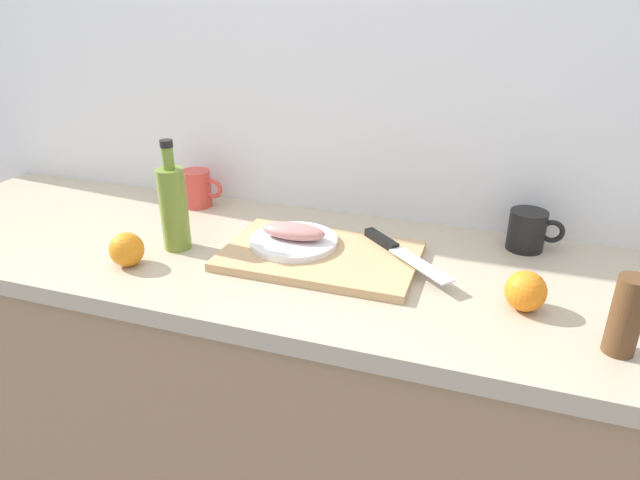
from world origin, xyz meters
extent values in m
cube|color=white|center=(0.00, 0.33, 1.25)|extent=(3.20, 0.05, 2.50)
cube|color=#9E7A56|center=(0.00, 0.00, 0.43)|extent=(2.00, 0.58, 0.86)
cube|color=#B7A88E|center=(0.00, 0.00, 0.88)|extent=(2.00, 0.60, 0.04)
cube|color=tan|center=(0.13, 0.01, 0.91)|extent=(0.44, 0.27, 0.02)
cylinder|color=white|center=(0.06, 0.03, 0.93)|extent=(0.20, 0.20, 0.01)
ellipsoid|color=tan|center=(0.06, 0.03, 0.95)|extent=(0.15, 0.07, 0.04)
cube|color=silver|center=(0.35, 0.00, 0.93)|extent=(0.16, 0.15, 0.00)
cube|color=black|center=(0.25, 0.10, 0.93)|extent=(0.10, 0.09, 0.02)
cylinder|color=olive|center=(-0.21, -0.04, 1.00)|extent=(0.06, 0.06, 0.19)
cylinder|color=olive|center=(-0.21, -0.04, 1.12)|extent=(0.03, 0.03, 0.05)
cylinder|color=black|center=(-0.21, -0.04, 1.15)|extent=(0.03, 0.03, 0.02)
cylinder|color=#CC3F38|center=(-0.31, 0.22, 0.95)|extent=(0.08, 0.08, 0.10)
torus|color=#CC3F38|center=(-0.26, 0.22, 0.96)|extent=(0.06, 0.01, 0.06)
cylinder|color=black|center=(0.56, 0.22, 0.95)|extent=(0.09, 0.09, 0.09)
torus|color=black|center=(0.62, 0.22, 0.95)|extent=(0.06, 0.01, 0.06)
sphere|color=orange|center=(0.56, -0.06, 0.94)|extent=(0.08, 0.08, 0.08)
sphere|color=orange|center=(-0.27, -0.15, 0.94)|extent=(0.08, 0.08, 0.08)
cylinder|color=brown|center=(0.72, -0.16, 0.97)|extent=(0.05, 0.05, 0.14)
camera|label=1|loc=(0.49, -1.06, 1.47)|focal=31.31mm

